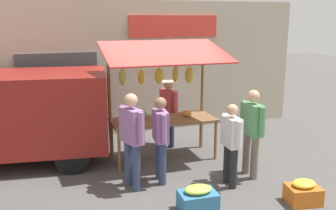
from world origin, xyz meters
name	(u,v)px	position (x,y,z in m)	size (l,w,h in m)	color
ground_plane	(164,158)	(0.00, 0.00, 0.00)	(40.00, 40.00, 0.00)	#514F4C
street_backdrop	(136,68)	(0.03, -2.20, 1.70)	(9.00, 0.30, 3.40)	#B2A893
market_stall	(163,87)	(-0.01, -0.05, 1.55)	(2.50, 1.46, 2.50)	brown
vendor_with_sunhat	(169,108)	(-0.37, -0.75, 0.93)	(0.41, 0.67, 1.58)	navy
shopper_in_striped_shirt	(161,134)	(0.41, 1.09, 0.92)	(0.27, 0.68, 1.60)	navy
shopper_with_ponytail	(231,140)	(-0.72, 1.64, 0.85)	(0.24, 0.66, 1.51)	#232328
shopper_in_grey_tee	(132,134)	(0.97, 1.18, 1.00)	(0.36, 0.70, 1.72)	navy
shopper_with_shopping_bag	(252,127)	(-1.28, 1.40, 0.98)	(0.23, 0.71, 1.68)	#726656
produce_crate_near	(303,192)	(-1.54, 2.63, 0.18)	(0.59, 0.50, 0.40)	#D1661E
produce_crate_side	(198,199)	(0.19, 2.30, 0.19)	(0.60, 0.44, 0.41)	teal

